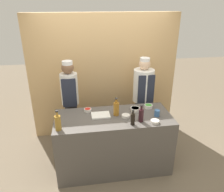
{
  "coord_description": "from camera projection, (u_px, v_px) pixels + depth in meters",
  "views": [
    {
      "loc": [
        -0.48,
        -2.92,
        2.57
      ],
      "look_at": [
        0.0,
        0.15,
        1.22
      ],
      "focal_mm": 35.0,
      "sensor_mm": 36.0,
      "label": 1
    }
  ],
  "objects": [
    {
      "name": "chef_left",
      "position": [
        70.0,
        101.0,
        3.91
      ],
      "size": [
        0.3,
        0.3,
        1.66
      ],
      "color": "#28282D",
      "rests_on": "ground_plane"
    },
    {
      "name": "sauce_bowl_brown",
      "position": [
        126.0,
        116.0,
        3.34
      ],
      "size": [
        0.13,
        0.13,
        0.04
      ],
      "color": "silver",
      "rests_on": "counter"
    },
    {
      "name": "sauce_bowl_red",
      "position": [
        88.0,
        110.0,
        3.51
      ],
      "size": [
        0.12,
        0.12,
        0.04
      ],
      "color": "silver",
      "rests_on": "counter"
    },
    {
      "name": "bottle_vinegar",
      "position": [
        58.0,
        122.0,
        2.97
      ],
      "size": [
        0.09,
        0.09,
        0.3
      ],
      "color": "olive",
      "rests_on": "counter"
    },
    {
      "name": "ground_plane",
      "position": [
        113.0,
        165.0,
        3.73
      ],
      "size": [
        14.0,
        14.0,
        0.0
      ],
      "primitive_type": "plane",
      "color": "#756651"
    },
    {
      "name": "counter",
      "position": [
        113.0,
        142.0,
        3.55
      ],
      "size": [
        1.8,
        0.77,
        0.94
      ],
      "color": "#514C47",
      "rests_on": "ground_plane"
    },
    {
      "name": "cutting_board",
      "position": [
        101.0,
        115.0,
        3.38
      ],
      "size": [
        0.29,
        0.21,
        0.02
      ],
      "color": "white",
      "rests_on": "counter"
    },
    {
      "name": "bottle_amber",
      "position": [
        116.0,
        108.0,
        3.36
      ],
      "size": [
        0.09,
        0.09,
        0.29
      ],
      "color": "#9E661E",
      "rests_on": "counter"
    },
    {
      "name": "bottle_soy",
      "position": [
        133.0,
        119.0,
        3.11
      ],
      "size": [
        0.06,
        0.06,
        0.24
      ],
      "color": "black",
      "rests_on": "counter"
    },
    {
      "name": "sauce_bowl_white",
      "position": [
        155.0,
        121.0,
        3.18
      ],
      "size": [
        0.13,
        0.13,
        0.04
      ],
      "color": "silver",
      "rests_on": "counter"
    },
    {
      "name": "cabinet_wall",
      "position": [
        104.0,
        76.0,
        4.33
      ],
      "size": [
        2.86,
        0.18,
        2.4
      ],
      "color": "tan",
      "rests_on": "ground_plane"
    },
    {
      "name": "bottle_wine",
      "position": [
        141.0,
        115.0,
        3.19
      ],
      "size": [
        0.07,
        0.07,
        0.27
      ],
      "color": "black",
      "rests_on": "counter"
    },
    {
      "name": "cup_blue",
      "position": [
        157.0,
        113.0,
        3.36
      ],
      "size": [
        0.08,
        0.08,
        0.1
      ],
      "color": "#386093",
      "rests_on": "counter"
    },
    {
      "name": "chef_right",
      "position": [
        143.0,
        98.0,
        4.11
      ],
      "size": [
        0.37,
        0.37,
        1.67
      ],
      "color": "#28282D",
      "rests_on": "ground_plane"
    },
    {
      "name": "sauce_bowl_green",
      "position": [
        148.0,
        106.0,
        3.63
      ],
      "size": [
        0.14,
        0.14,
        0.05
      ],
      "color": "silver",
      "rests_on": "counter"
    },
    {
      "name": "sauce_bowl_orange",
      "position": [
        135.0,
        109.0,
        3.53
      ],
      "size": [
        0.16,
        0.16,
        0.05
      ],
      "color": "silver",
      "rests_on": "counter"
    }
  ]
}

